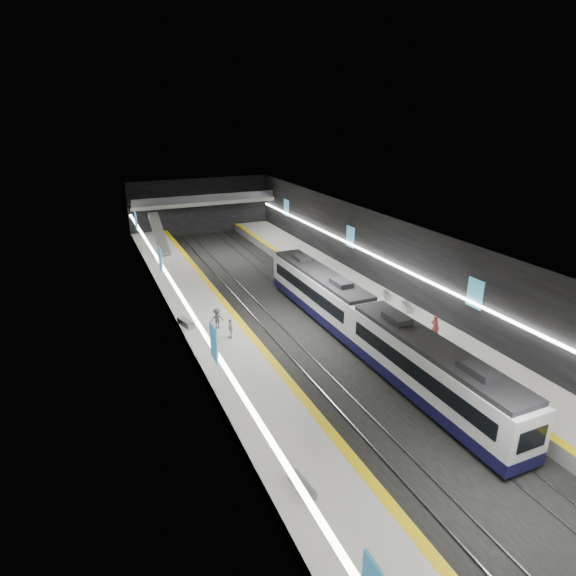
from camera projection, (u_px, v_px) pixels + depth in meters
name	position (u px, v px, depth m)	size (l,w,h in m)	color
ground	(306.00, 329.00, 40.24)	(70.00, 70.00, 0.00)	black
ceiling	(308.00, 236.00, 37.41)	(20.00, 70.00, 0.04)	beige
wall_left	(184.00, 303.00, 35.07)	(0.04, 70.00, 8.00)	black
wall_right	(409.00, 268.00, 42.58)	(0.04, 70.00, 8.00)	black
wall_back	(201.00, 207.00, 68.79)	(20.00, 0.04, 8.00)	black
platform_left	(219.00, 340.00, 37.25)	(5.00, 70.00, 1.00)	slate
tile_surface_left	(219.00, 334.00, 37.06)	(5.00, 70.00, 0.02)	#B1B1AC
tactile_strip_left	(246.00, 329.00, 37.89)	(0.60, 70.00, 0.02)	yellow
platform_right	(382.00, 309.00, 42.88)	(5.00, 70.00, 1.00)	slate
tile_surface_right	(383.00, 304.00, 42.70)	(5.00, 70.00, 0.02)	#B1B1AC
tactile_strip_right	(361.00, 308.00, 41.87)	(0.60, 70.00, 0.02)	yellow
rails	(306.00, 328.00, 40.22)	(6.52, 70.00, 0.12)	gray
train	(365.00, 323.00, 36.18)	(2.69, 30.04, 3.60)	#0F0E36
ad_posters	(302.00, 275.00, 39.50)	(19.94, 53.50, 2.20)	#4298C6
cove_light_left	(187.00, 305.00, 35.21)	(0.25, 68.60, 0.12)	white
cove_light_right	(407.00, 271.00, 42.58)	(0.25, 68.60, 0.12)	white
mezzanine_bridge	(204.00, 202.00, 66.65)	(20.00, 3.00, 1.50)	gray
escalator	(159.00, 234.00, 58.66)	(1.20, 8.00, 0.60)	#99999E
bench_left_near	(302.00, 486.00, 21.97)	(0.50, 1.82, 0.44)	#99999E
bench_left_far	(186.00, 323.00, 38.45)	(0.53, 1.91, 0.47)	#99999E
bench_right_near	(407.00, 307.00, 41.46)	(0.53, 1.90, 0.46)	#99999E
bench_right_far	(386.00, 295.00, 44.10)	(0.46, 1.65, 0.40)	#99999E
passenger_right_a	(435.00, 328.00, 35.84)	(0.71, 0.47, 1.95)	#AB4140
passenger_left_a	(230.00, 328.00, 36.24)	(0.91, 0.38, 1.55)	silver
passenger_left_b	(217.00, 319.00, 37.77)	(1.07, 0.62, 1.66)	#43434B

